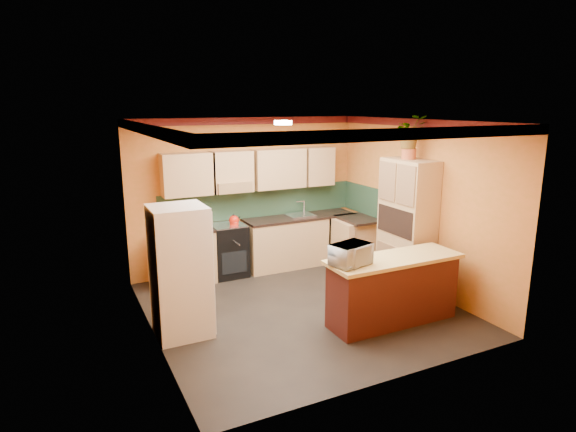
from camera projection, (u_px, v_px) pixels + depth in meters
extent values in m
plane|color=black|center=(301.00, 308.00, 7.06)|extent=(4.20, 4.20, 0.00)
cube|color=white|center=(302.00, 121.00, 6.45)|extent=(4.20, 4.20, 0.04)
cube|color=#CC7536|center=(247.00, 194.00, 8.59)|extent=(4.20, 0.04, 2.70)
cube|color=#CC7536|center=(397.00, 262.00, 4.92)|extent=(4.20, 0.04, 2.70)
cube|color=#CC7536|center=(149.00, 237.00, 5.85)|extent=(0.04, 4.20, 2.70)
cube|color=#CC7536|center=(418.00, 205.00, 7.66)|extent=(0.04, 4.20, 2.70)
cube|color=#213C28|center=(260.00, 202.00, 8.73)|extent=(3.70, 0.02, 0.53)
cube|color=#213C28|center=(366.00, 200.00, 8.92)|extent=(0.02, 1.40, 0.53)
cube|color=tan|center=(255.00, 170.00, 8.38)|extent=(3.10, 0.34, 0.70)
cylinder|color=white|center=(283.00, 123.00, 6.98)|extent=(0.26, 0.26, 0.06)
cube|color=tan|center=(261.00, 246.00, 8.60)|extent=(3.65, 0.60, 0.88)
cube|color=black|center=(261.00, 221.00, 8.49)|extent=(3.65, 0.62, 0.04)
cube|color=black|center=(228.00, 250.00, 8.33)|extent=(0.58, 0.58, 0.91)
cube|color=silver|center=(300.00, 215.00, 8.82)|extent=(0.48, 0.40, 0.03)
cube|color=tan|center=(358.00, 243.00, 8.78)|extent=(0.60, 0.80, 0.88)
cube|color=black|center=(359.00, 219.00, 8.68)|extent=(0.62, 0.80, 0.04)
cube|color=silver|center=(180.00, 272.00, 6.11)|extent=(0.68, 0.66, 1.70)
cube|color=tan|center=(407.00, 226.00, 7.58)|extent=(0.48, 0.90, 2.10)
cylinder|color=#AD4D2A|center=(409.00, 154.00, 7.36)|extent=(0.22, 0.22, 0.16)
imported|color=tan|center=(410.00, 132.00, 7.29)|extent=(0.54, 0.50, 0.50)
cube|color=#441B10|center=(393.00, 292.00, 6.53)|extent=(1.80, 0.55, 0.88)
cube|color=#D9B869|center=(394.00, 259.00, 6.42)|extent=(1.90, 0.65, 0.05)
imported|color=silver|center=(351.00, 254.00, 6.09)|extent=(0.57, 0.46, 0.28)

